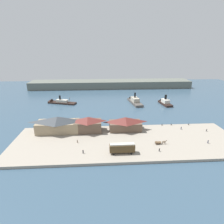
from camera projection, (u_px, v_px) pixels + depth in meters
ground_plane at (122, 125)px, 111.68m from camera, size 320.00×320.00×0.00m
quay_promenade at (127, 142)px, 90.75m from camera, size 110.00×36.00×1.20m
seawall_edge at (122, 127)px, 108.12m from camera, size 110.00×0.80×1.00m
ferry_shed_central_terminal at (58, 124)px, 98.66m from camera, size 22.40×10.05×8.52m
ferry_shed_east_terminal at (88, 124)px, 99.36m from camera, size 14.53×8.94×7.95m
ferry_shed_west_terminal at (125, 123)px, 101.25m from camera, size 17.49×8.88×7.30m
street_tram at (122, 148)px, 79.00m from camera, size 10.76×2.97×4.50m
horse_cart at (160, 142)px, 87.00m from camera, size 5.57×1.46×1.87m
pedestrian_near_east_shed at (77, 141)px, 88.18m from camera, size 0.41×0.41×1.65m
pedestrian_walking_east at (207, 130)px, 100.17m from camera, size 0.37×0.37×1.51m
pedestrian_near_cart at (181, 128)px, 102.61m from camera, size 0.41×0.41×1.67m
pedestrian_walking_west at (208, 142)px, 87.63m from camera, size 0.44×0.44×1.79m
pedestrian_near_west_shed at (83, 152)px, 79.38m from camera, size 0.43×0.43×1.74m
pedestrian_by_tram at (159, 150)px, 80.84m from camera, size 0.41×0.41×1.67m
mooring_post_east at (171, 124)px, 108.15m from camera, size 0.44×0.44×0.90m
mooring_post_center_east at (189, 124)px, 108.49m from camera, size 0.44×0.44×0.90m
mooring_post_west at (162, 125)px, 107.89m from camera, size 0.44×0.44×0.90m
mooring_post_center_west at (34, 128)px, 103.27m from camera, size 0.44×0.44×0.90m
ferry_near_quay at (164, 102)px, 152.20m from camera, size 7.63×17.90×9.85m
ferry_moored_west at (58, 102)px, 154.70m from camera, size 25.87×13.05×8.81m
ferry_approaching_east at (134, 101)px, 156.41m from camera, size 9.58×26.18×10.85m
far_headland at (111, 84)px, 214.01m from camera, size 180.00×24.00×8.00m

